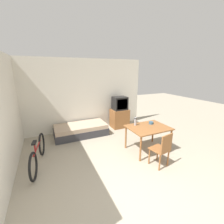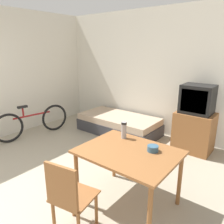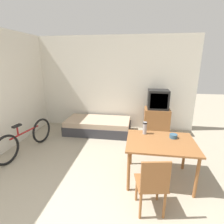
{
  "view_description": "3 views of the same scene",
  "coord_description": "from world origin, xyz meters",
  "px_view_note": "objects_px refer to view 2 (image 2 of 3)",
  "views": [
    {
      "loc": [
        -1.26,
        -1.75,
        2.28
      ],
      "look_at": [
        0.58,
        2.26,
        1.04
      ],
      "focal_mm": 24.0,
      "sensor_mm": 36.0,
      "label": 1
    },
    {
      "loc": [
        2.62,
        -0.53,
        1.9
      ],
      "look_at": [
        0.51,
        2.16,
        0.88
      ],
      "focal_mm": 35.0,
      "sensor_mm": 36.0,
      "label": 2
    },
    {
      "loc": [
        0.92,
        -1.32,
        2.04
      ],
      "look_at": [
        0.42,
        1.97,
        1.04
      ],
      "focal_mm": 28.0,
      "sensor_mm": 36.0,
      "label": 3
    }
  ],
  "objects_px": {
    "dining_table": "(128,157)",
    "bicycle": "(33,122)",
    "wooden_chair": "(69,196)",
    "thermos_flask": "(124,129)",
    "tv": "(195,121)",
    "daybed": "(119,124)",
    "mate_bowl": "(153,149)"
  },
  "relations": [
    {
      "from": "bicycle",
      "to": "thermos_flask",
      "type": "xyz_separation_m",
      "value": [
        2.62,
        -0.25,
        0.53
      ]
    },
    {
      "from": "tv",
      "to": "bicycle",
      "type": "xyz_separation_m",
      "value": [
        -3.01,
        -1.49,
        -0.25
      ]
    },
    {
      "from": "dining_table",
      "to": "wooden_chair",
      "type": "bearing_deg",
      "value": -102.58
    },
    {
      "from": "daybed",
      "to": "dining_table",
      "type": "height_order",
      "value": "dining_table"
    },
    {
      "from": "thermos_flask",
      "to": "tv",
      "type": "bearing_deg",
      "value": 77.26
    },
    {
      "from": "daybed",
      "to": "tv",
      "type": "relative_size",
      "value": 1.46
    },
    {
      "from": "daybed",
      "to": "wooden_chair",
      "type": "relative_size",
      "value": 2.11
    },
    {
      "from": "thermos_flask",
      "to": "mate_bowl",
      "type": "distance_m",
      "value": 0.51
    },
    {
      "from": "bicycle",
      "to": "mate_bowl",
      "type": "height_order",
      "value": "mate_bowl"
    },
    {
      "from": "bicycle",
      "to": "tv",
      "type": "bearing_deg",
      "value": 26.28
    },
    {
      "from": "wooden_chair",
      "to": "thermos_flask",
      "type": "distance_m",
      "value": 1.12
    },
    {
      "from": "thermos_flask",
      "to": "dining_table",
      "type": "bearing_deg",
      "value": -46.08
    },
    {
      "from": "mate_bowl",
      "to": "bicycle",
      "type": "bearing_deg",
      "value": 173.45
    },
    {
      "from": "dining_table",
      "to": "bicycle",
      "type": "xyz_separation_m",
      "value": [
        -2.88,
        0.52,
        -0.32
      ]
    },
    {
      "from": "tv",
      "to": "wooden_chair",
      "type": "relative_size",
      "value": 1.44
    },
    {
      "from": "wooden_chair",
      "to": "dining_table",
      "type": "bearing_deg",
      "value": 77.42
    },
    {
      "from": "daybed",
      "to": "thermos_flask",
      "type": "bearing_deg",
      "value": -51.69
    },
    {
      "from": "tv",
      "to": "bicycle",
      "type": "distance_m",
      "value": 3.37
    },
    {
      "from": "wooden_chair",
      "to": "mate_bowl",
      "type": "xyz_separation_m",
      "value": [
        0.4,
        0.95,
        0.27
      ]
    },
    {
      "from": "wooden_chair",
      "to": "bicycle",
      "type": "height_order",
      "value": "wooden_chair"
    },
    {
      "from": "daybed",
      "to": "bicycle",
      "type": "bearing_deg",
      "value": -135.64
    },
    {
      "from": "tv",
      "to": "mate_bowl",
      "type": "bearing_deg",
      "value": -86.93
    },
    {
      "from": "dining_table",
      "to": "mate_bowl",
      "type": "relative_size",
      "value": 8.67
    },
    {
      "from": "mate_bowl",
      "to": "daybed",
      "type": "bearing_deg",
      "value": 135.88
    },
    {
      "from": "tv",
      "to": "bicycle",
      "type": "bearing_deg",
      "value": -153.72
    },
    {
      "from": "daybed",
      "to": "wooden_chair",
      "type": "height_order",
      "value": "wooden_chair"
    },
    {
      "from": "bicycle",
      "to": "mate_bowl",
      "type": "bearing_deg",
      "value": -6.55
    },
    {
      "from": "daybed",
      "to": "dining_table",
      "type": "xyz_separation_m",
      "value": [
        1.52,
        -1.86,
        0.45
      ]
    },
    {
      "from": "tv",
      "to": "dining_table",
      "type": "relative_size",
      "value": 1.11
    },
    {
      "from": "wooden_chair",
      "to": "mate_bowl",
      "type": "distance_m",
      "value": 1.07
    },
    {
      "from": "dining_table",
      "to": "bicycle",
      "type": "height_order",
      "value": "dining_table"
    },
    {
      "from": "tv",
      "to": "thermos_flask",
      "type": "bearing_deg",
      "value": -102.74
    }
  ]
}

